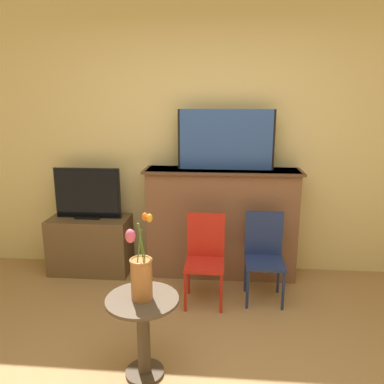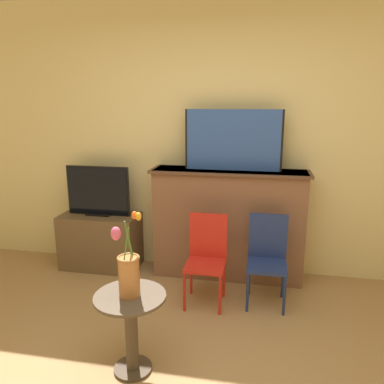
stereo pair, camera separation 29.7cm
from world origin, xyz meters
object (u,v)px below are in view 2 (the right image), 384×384
object	(u,v)px
painting	(233,140)
chair_blue	(267,255)
vase_tulips	(129,271)
chair_red	(206,254)
tv_monitor	(98,192)

from	to	relation	value
painting	chair_blue	size ratio (longest dim) A/B	1.18
painting	vase_tulips	size ratio (longest dim) A/B	1.78
chair_red	vase_tulips	size ratio (longest dim) A/B	1.51
chair_blue	vase_tulips	xyz separation A→B (m)	(-0.85, -1.06, 0.27)
vase_tulips	chair_blue	bearing A→B (deg)	51.30
painting	vase_tulips	world-z (taller)	painting
chair_blue	painting	bearing A→B (deg)	128.51
painting	vase_tulips	bearing A→B (deg)	-108.32
vase_tulips	painting	bearing A→B (deg)	71.68
painting	vase_tulips	xyz separation A→B (m)	(-0.50, -1.51, -0.66)
tv_monitor	chair_blue	bearing A→B (deg)	-12.92
painting	tv_monitor	bearing A→B (deg)	-177.84
painting	tv_monitor	xyz separation A→B (m)	(-1.36, -0.05, -0.54)
tv_monitor	chair_red	world-z (taller)	tv_monitor
tv_monitor	chair_red	distance (m)	1.35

